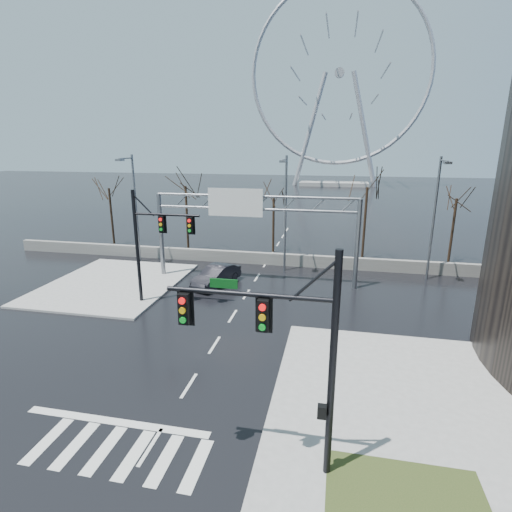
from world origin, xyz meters
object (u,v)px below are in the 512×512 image
(sign_gantry, at_px, (250,219))
(car, at_px, (216,276))
(signal_mast_near, at_px, (290,343))
(signal_mast_far, at_px, (151,237))
(ferris_wheel, at_px, (339,81))

(sign_gantry, bearing_deg, car, -149.52)
(signal_mast_near, height_order, signal_mast_far, same)
(ferris_wheel, height_order, car, ferris_wheel)
(ferris_wheel, bearing_deg, signal_mast_near, -89.92)
(signal_mast_near, relative_size, ferris_wheel, 0.16)
(ferris_wheel, distance_m, car, 85.67)
(sign_gantry, xyz_separation_m, car, (-2.42, -1.43, -4.39))
(signal_mast_far, bearing_deg, sign_gantry, 47.53)
(signal_mast_near, bearing_deg, ferris_wheel, 90.08)
(signal_mast_far, bearing_deg, signal_mast_near, -49.74)
(sign_gantry, height_order, ferris_wheel, ferris_wheel)
(signal_mast_far, relative_size, car, 1.66)
(ferris_wheel, xyz_separation_m, car, (-7.80, -81.47, -25.34))
(signal_mast_far, relative_size, sign_gantry, 0.49)
(ferris_wheel, relative_size, car, 10.59)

